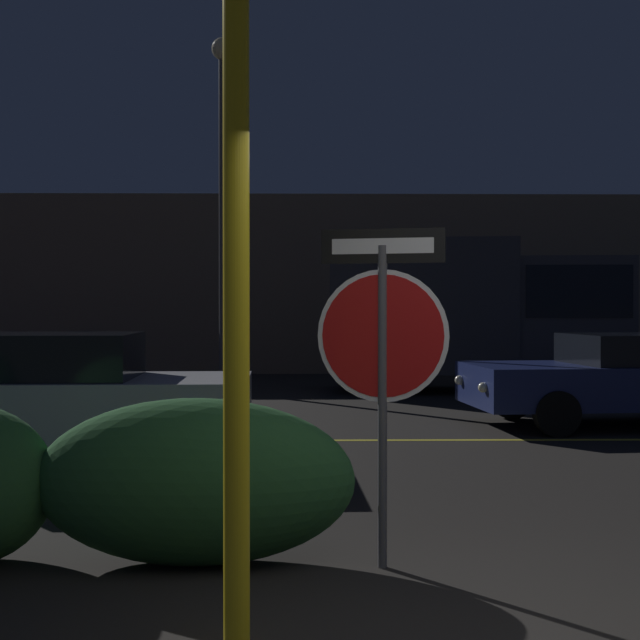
{
  "coord_description": "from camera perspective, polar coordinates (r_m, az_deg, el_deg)",
  "views": [
    {
      "loc": [
        -0.98,
        -4.04,
        1.67
      ],
      "look_at": [
        -0.84,
        4.81,
        1.55
      ],
      "focal_mm": 50.0,
      "sensor_mm": 36.0,
      "label": 1
    }
  ],
  "objects": [
    {
      "name": "passing_car_2",
      "position": [
        9.83,
        -17.53,
        -4.86
      ],
      "size": [
        4.6,
        2.05,
        1.4
      ],
      "rotation": [
        0.0,
        0.0,
        1.61
      ],
      "color": "silver",
      "rests_on": "ground_plane"
    },
    {
      "name": "stop_sign",
      "position": [
        5.72,
        4.03,
        -0.95
      ],
      "size": [
        0.83,
        0.22,
        2.18
      ],
      "rotation": [
        0.0,
        0.0,
        -0.25
      ],
      "color": "#4C4C51",
      "rests_on": "ground_plane"
    },
    {
      "name": "building_backdrop",
      "position": [
        25.01,
        -3.88,
        2.17
      ],
      "size": [
        38.06,
        4.95,
        4.56
      ],
      "primitive_type": "cube",
      "color": "#6B5B4C",
      "rests_on": "ground_plane"
    },
    {
      "name": "yellow_pole_left",
      "position": [
        4.22,
        -5.38,
        1.8
      ],
      "size": [
        0.13,
        0.13,
        3.49
      ],
      "primitive_type": "cylinder",
      "color": "yellow",
      "rests_on": "ground_plane"
    },
    {
      "name": "delivery_truck",
      "position": [
        18.04,
        10.28,
        0.73
      ],
      "size": [
        5.91,
        2.7,
        3.01
      ],
      "rotation": [
        0.0,
        0.0,
        -1.65
      ],
      "color": "#2D2D33",
      "rests_on": "ground_plane"
    },
    {
      "name": "road_center_stripe",
      "position": [
        11.34,
        4.12,
        -7.68
      ],
      "size": [
        43.95,
        0.12,
        0.01
      ],
      "primitive_type": "cube",
      "color": "gold",
      "rests_on": "ground_plane"
    },
    {
      "name": "passing_car_3",
      "position": [
        13.36,
        19.18,
        -3.55
      ],
      "size": [
        4.71,
        2.36,
        1.3
      ],
      "rotation": [
        0.0,
        0.0,
        1.66
      ],
      "color": "navy",
      "rests_on": "ground_plane"
    },
    {
      "name": "street_lamp",
      "position": [
        18.1,
        -6.24,
        9.78
      ],
      "size": [
        0.44,
        0.44,
        7.05
      ],
      "color": "#4C4C51",
      "rests_on": "ground_plane"
    },
    {
      "name": "hedge_bush_3",
      "position": [
        5.93,
        -8.0,
        -10.19
      ],
      "size": [
        2.08,
        0.87,
        1.09
      ],
      "primitive_type": "ellipsoid",
      "color": "#285B2D",
      "rests_on": "ground_plane"
    }
  ]
}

